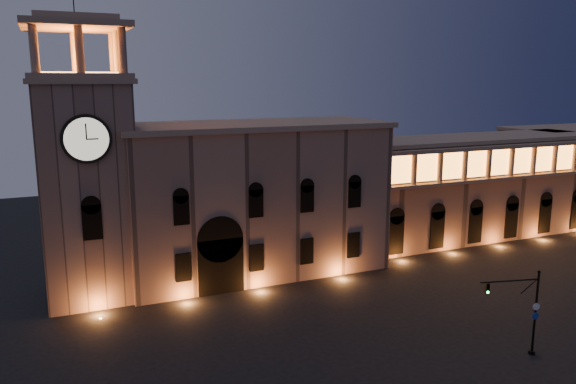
# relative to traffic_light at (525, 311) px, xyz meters

# --- Properties ---
(ground) EXTENTS (160.00, 160.00, 0.00)m
(ground) POSITION_rel_traffic_light_xyz_m (-10.88, 7.04, -3.84)
(ground) COLOR black
(ground) RESTS_ON ground
(government_building) EXTENTS (30.80, 12.80, 17.60)m
(government_building) POSITION_rel_traffic_light_xyz_m (-12.96, 28.97, 4.93)
(government_building) COLOR #836456
(government_building) RESTS_ON ground
(clock_tower) EXTENTS (9.80, 9.80, 32.40)m
(clock_tower) POSITION_rel_traffic_light_xyz_m (-31.38, 28.01, 8.66)
(clock_tower) COLOR #836456
(clock_tower) RESTS_ON ground
(colonnade_wing) EXTENTS (40.60, 11.50, 14.50)m
(colonnade_wing) POSITION_rel_traffic_light_xyz_m (21.12, 30.96, 3.50)
(colonnade_wing) COLOR #7E5E51
(colonnade_wing) RESTS_ON ground
(secondary_building) EXTENTS (20.00, 12.00, 14.00)m
(secondary_building) POSITION_rel_traffic_light_xyz_m (47.12, 37.04, 3.16)
(secondary_building) COLOR #7E5E51
(secondary_building) RESTS_ON ground
(traffic_light) EXTENTS (5.20, 1.55, 7.31)m
(traffic_light) POSITION_rel_traffic_light_xyz_m (0.00, 0.00, 0.00)
(traffic_light) COLOR black
(traffic_light) RESTS_ON ground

